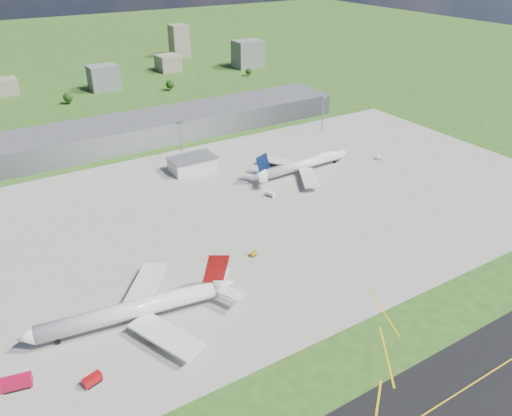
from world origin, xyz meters
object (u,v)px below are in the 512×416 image
airliner_red_twin (137,309)px  airliner_blue_quad (305,164)px  fire_truck (17,383)px  crash_tender (92,380)px  tug_yellow (253,254)px  van_white_near (270,194)px  van_white_far (378,158)px

airliner_red_twin → airliner_blue_quad: (130.97, 75.76, -0.59)m
airliner_blue_quad → fire_truck: airliner_blue_quad is taller
airliner_blue_quad → crash_tender: (-153.29, -95.93, -3.52)m
tug_yellow → crash_tender: bearing=176.1°
van_white_near → airliner_blue_quad: bearing=-86.1°
fire_truck → airliner_red_twin: bearing=24.7°
airliner_blue_quad → tug_yellow: size_ratio=18.39×
van_white_near → van_white_far: 86.62m
van_white_far → tug_yellow: bearing=-165.5°
airliner_red_twin → van_white_near: bearing=-140.3°
airliner_blue_quad → tug_yellow: airliner_blue_quad is taller
airliner_red_twin → crash_tender: bearing=50.1°
crash_tender → van_white_near: crash_tender is taller
airliner_red_twin → fire_truck: (-42.60, -9.51, -3.69)m
fire_truck → airliner_blue_quad: bearing=38.3°
airliner_blue_quad → tug_yellow: bearing=-141.8°
fire_truck → van_white_near: size_ratio=1.77×
airliner_blue_quad → tug_yellow: (-73.39, -61.06, -4.21)m
van_white_near → fire_truck: bearing=95.1°
tug_yellow → van_white_far: van_white_far is taller
crash_tender → van_white_far: 221.55m
airliner_blue_quad → van_white_near: size_ratio=12.88×
tug_yellow → van_white_far: size_ratio=0.89×
airliner_blue_quad → van_white_far: (50.64, -9.35, -3.98)m
tug_yellow → airliner_blue_quad: bearing=12.3°
crash_tender → van_white_far: crash_tender is taller
airliner_blue_quad → crash_tender: 180.87m
fire_truck → van_white_far: fire_truck is taller
fire_truck → van_white_far: bearing=30.8°
airliner_red_twin → van_white_far: airliner_red_twin is taller
tug_yellow → airliner_red_twin: bearing=166.8°
airliner_blue_quad → airliner_red_twin: bearing=-151.5°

